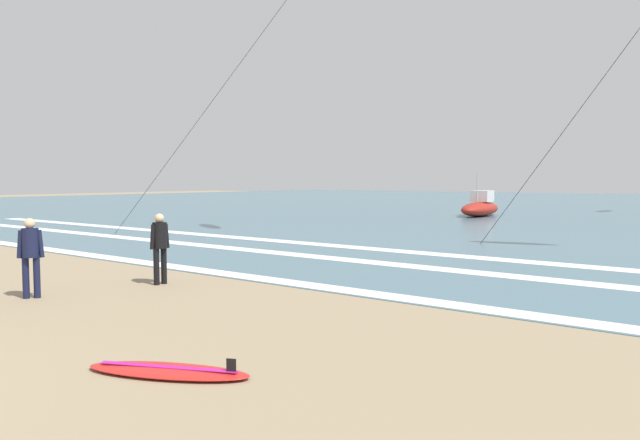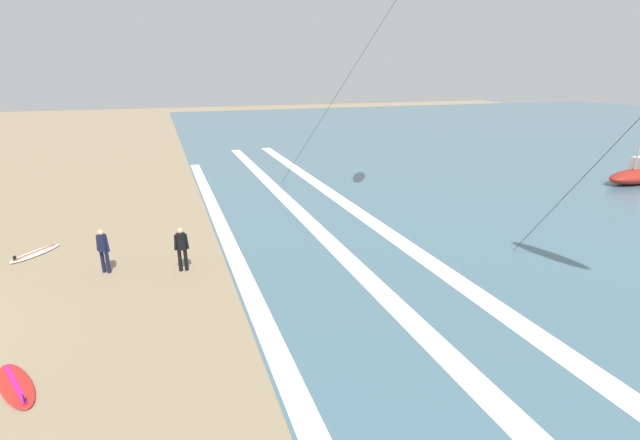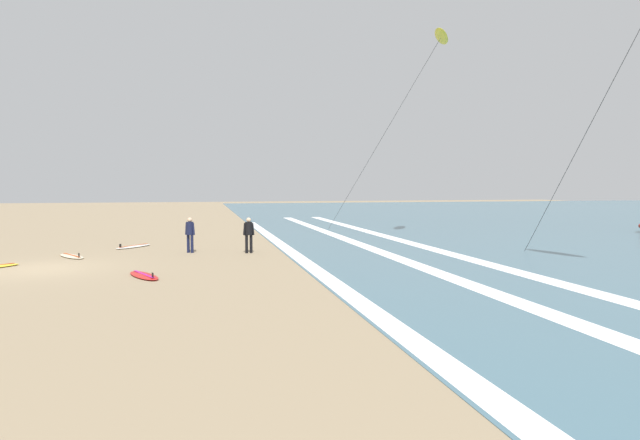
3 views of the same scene
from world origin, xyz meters
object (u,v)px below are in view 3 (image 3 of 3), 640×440
(surfer_left_near, at_px, (249,232))
(surfboard_right_spare, at_px, (134,246))
(surfboard_near_water, at_px, (72,256))
(surfboard_left_pile, at_px, (144,275))
(kite_yellow_low_near, at_px, (441,38))
(surfer_mid_group, at_px, (190,232))

(surfer_left_near, xyz_separation_m, surfboard_right_spare, (-3.44, -5.33, -0.91))
(surfboard_near_water, height_order, surfboard_left_pile, same)
(surfboard_near_water, distance_m, kite_yellow_low_near, 22.11)
(surfboard_near_water, relative_size, surfboard_left_pile, 0.97)
(surfer_mid_group, height_order, kite_yellow_low_near, kite_yellow_low_near)
(surfer_mid_group, bearing_deg, surfboard_left_pile, -12.89)
(surfer_mid_group, distance_m, kite_yellow_low_near, 17.57)
(surfer_mid_group, relative_size, surfboard_right_spare, 0.80)
(surfboard_right_spare, bearing_deg, kite_yellow_low_near, 92.22)
(surfer_left_near, xyz_separation_m, kite_yellow_low_near, (-4.08, 11.21, 10.37))
(surfer_mid_group, bearing_deg, surfboard_right_spare, -134.50)
(surfboard_right_spare, distance_m, surfboard_left_pile, 8.81)
(surfer_left_near, height_order, surfboard_right_spare, surfer_left_near)
(surfboard_right_spare, relative_size, kite_yellow_low_near, 0.17)
(surfboard_near_water, bearing_deg, surfer_mid_group, 94.13)
(surfer_left_near, relative_size, surfboard_near_water, 0.76)
(surfboard_near_water, relative_size, surfboard_right_spare, 1.05)
(surfboard_near_water, height_order, surfboard_right_spare, same)
(surfer_mid_group, xyz_separation_m, surfboard_near_water, (0.35, -4.87, -0.91))
(surfer_left_near, bearing_deg, surfboard_right_spare, -122.84)
(surfboard_left_pile, bearing_deg, surfboard_right_spare, -170.89)
(surfer_mid_group, height_order, surfboard_right_spare, surfer_mid_group)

